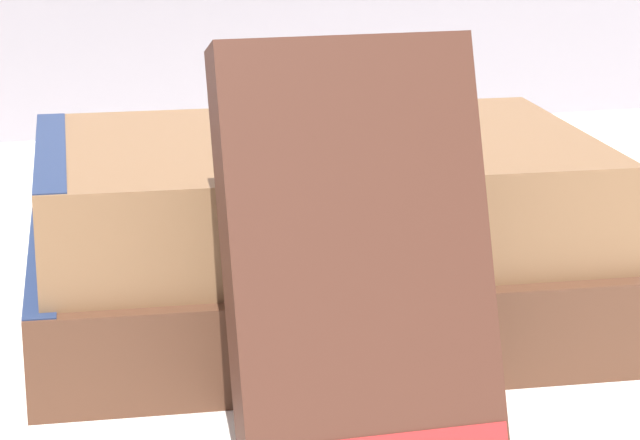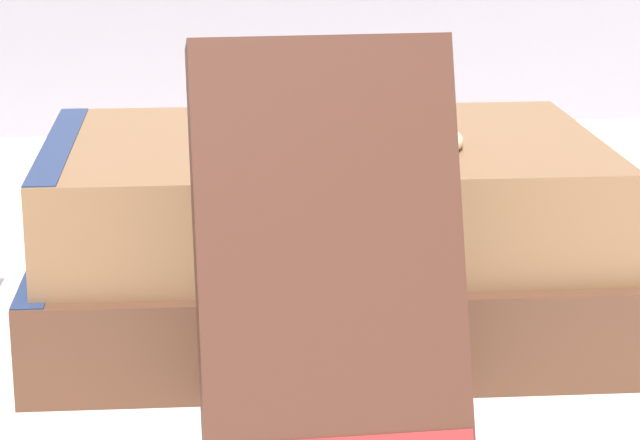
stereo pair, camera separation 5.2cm
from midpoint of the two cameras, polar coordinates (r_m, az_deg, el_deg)
name	(u,v)px [view 1 (the left image)]	position (r m, az deg, el deg)	size (l,w,h in m)	color
ground_plane	(393,370)	(0.52, 0.28, -6.49)	(3.00, 3.00, 0.00)	white
book_flat_bottom	(310,287)	(0.56, -3.12, -2.90)	(0.25, 0.17, 0.04)	#4C2D1E
book_flat_top	(303,190)	(0.55, -3.44, 1.24)	(0.23, 0.16, 0.04)	brown
book_leaning_front	(358,269)	(0.43, -1.80, -2.17)	(0.09, 0.07, 0.14)	#422319
pocket_watch	(384,138)	(0.53, -0.08, 3.48)	(0.06, 0.06, 0.01)	silver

